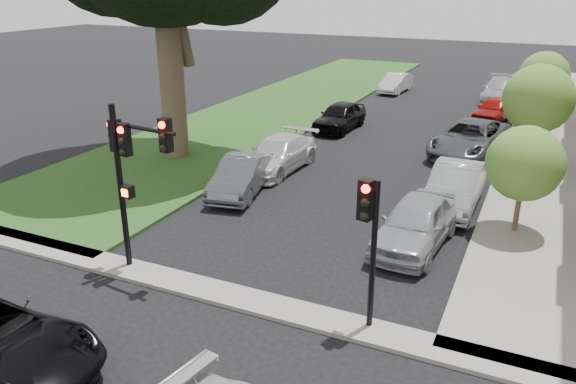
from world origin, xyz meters
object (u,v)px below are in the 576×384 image
at_px(small_tree_c, 544,76).
at_px(car_parked_3, 494,109).
at_px(small_tree_a, 525,164).
at_px(traffic_signal_main, 129,160).
at_px(traffic_signal_secondary, 369,228).
at_px(small_tree_b, 538,99).
at_px(car_parked_7, 340,116).
at_px(car_parked_9, 396,83).
at_px(car_parked_6, 278,154).
at_px(car_parked_0, 416,223).
at_px(car_parked_4, 500,90).
at_px(car_parked_5, 241,176).
at_px(car_parked_2, 470,138).
at_px(car_parked_1, 455,187).

distance_m(small_tree_c, car_parked_3, 3.12).
distance_m(small_tree_a, traffic_signal_main, 12.06).
relative_size(traffic_signal_secondary, car_parked_3, 0.93).
relative_size(small_tree_b, car_parked_7, 1.01).
height_order(small_tree_b, traffic_signal_secondary, small_tree_b).
height_order(car_parked_3, car_parked_9, car_parked_3).
relative_size(traffic_signal_secondary, car_parked_6, 0.77).
xyz_separation_m(car_parked_0, car_parked_3, (0.45, 18.21, -0.09)).
bearing_deg(car_parked_9, car_parked_7, -86.21).
distance_m(car_parked_4, car_parked_5, 23.45).
relative_size(car_parked_4, car_parked_9, 1.35).
distance_m(car_parked_0, car_parked_2, 10.72).
height_order(car_parked_3, car_parked_4, car_parked_4).
height_order(car_parked_5, car_parked_7, car_parked_7).
bearing_deg(small_tree_c, car_parked_1, -98.63).
bearing_deg(car_parked_0, traffic_signal_secondary, -86.49).
relative_size(car_parked_2, car_parked_3, 1.41).
bearing_deg(small_tree_a, car_parked_0, -139.82).
height_order(car_parked_1, car_parked_5, car_parked_1).
bearing_deg(car_parked_7, car_parked_3, 39.72).
xyz_separation_m(small_tree_c, car_parked_1, (-2.23, -14.66, -1.95)).
bearing_deg(small_tree_b, car_parked_1, -109.06).
xyz_separation_m(car_parked_4, car_parked_5, (-7.44, -22.24, -0.08)).
bearing_deg(car_parked_7, car_parked_2, -11.58).
bearing_deg(traffic_signal_main, car_parked_6, 91.86).
bearing_deg(car_parked_9, car_parked_0, -70.03).
bearing_deg(car_parked_7, car_parked_9, 92.91).
bearing_deg(car_parked_5, car_parked_2, 39.37).
height_order(traffic_signal_secondary, car_parked_7, traffic_signal_secondary).
bearing_deg(traffic_signal_main, car_parked_5, 93.25).
relative_size(car_parked_2, car_parked_9, 1.43).
distance_m(traffic_signal_main, car_parked_2, 17.25).
relative_size(car_parked_0, car_parked_7, 1.04).
distance_m(small_tree_b, traffic_signal_secondary, 15.45).
xyz_separation_m(small_tree_b, car_parked_9, (-9.85, 14.21, -2.32)).
bearing_deg(small_tree_b, car_parked_4, 100.56).
relative_size(traffic_signal_main, car_parked_2, 0.84).
distance_m(small_tree_b, car_parked_4, 14.14).
distance_m(car_parked_6, car_parked_9, 19.60).
height_order(small_tree_b, small_tree_c, small_tree_b).
bearing_deg(car_parked_7, car_parked_0, -57.66).
height_order(car_parked_0, car_parked_1, car_parked_0).
bearing_deg(small_tree_b, car_parked_9, 124.73).
bearing_deg(car_parked_5, traffic_signal_main, -98.12).
height_order(traffic_signal_main, car_parked_6, traffic_signal_main).
relative_size(traffic_signal_secondary, car_parked_4, 0.70).
distance_m(traffic_signal_secondary, car_parked_4, 28.97).
bearing_deg(car_parked_4, traffic_signal_main, -104.98).
relative_size(small_tree_a, car_parked_0, 0.79).
bearing_deg(car_parked_7, traffic_signal_main, -86.18).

